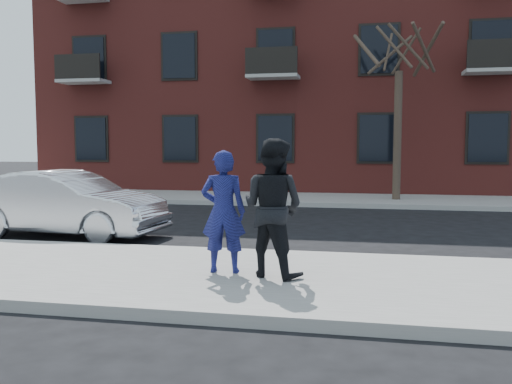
% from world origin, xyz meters
% --- Properties ---
extents(ground, '(100.00, 100.00, 0.00)m').
position_xyz_m(ground, '(0.00, 0.00, 0.00)').
color(ground, black).
rests_on(ground, ground).
extents(near_sidewalk, '(50.00, 3.50, 0.15)m').
position_xyz_m(near_sidewalk, '(0.00, -0.25, 0.07)').
color(near_sidewalk, gray).
rests_on(near_sidewalk, ground).
extents(near_curb, '(50.00, 0.10, 0.15)m').
position_xyz_m(near_curb, '(0.00, 1.55, 0.07)').
color(near_curb, '#999691').
rests_on(near_curb, ground).
extents(far_sidewalk, '(50.00, 3.50, 0.15)m').
position_xyz_m(far_sidewalk, '(0.00, 11.25, 0.07)').
color(far_sidewalk, gray).
rests_on(far_sidewalk, ground).
extents(far_curb, '(50.00, 0.10, 0.15)m').
position_xyz_m(far_curb, '(0.00, 9.45, 0.07)').
color(far_curb, '#999691').
rests_on(far_curb, ground).
extents(apartment_building, '(24.30, 10.30, 12.30)m').
position_xyz_m(apartment_building, '(2.00, 18.00, 6.16)').
color(apartment_building, maroon).
rests_on(apartment_building, ground).
extents(street_tree, '(3.60, 3.60, 6.80)m').
position_xyz_m(street_tree, '(4.50, 11.00, 5.52)').
color(street_tree, '#31251D').
rests_on(street_tree, far_sidewalk).
extents(silver_sedan, '(4.37, 1.88, 1.40)m').
position_xyz_m(silver_sedan, '(-2.76, 2.95, 0.70)').
color(silver_sedan, silver).
rests_on(silver_sedan, ground).
extents(man_hoodie, '(0.67, 0.52, 1.72)m').
position_xyz_m(man_hoodie, '(1.50, -0.15, 1.01)').
color(man_hoodie, navy).
rests_on(man_hoodie, near_sidewalk).
extents(man_peacoat, '(1.11, 1.00, 1.88)m').
position_xyz_m(man_peacoat, '(2.22, -0.23, 1.09)').
color(man_peacoat, black).
rests_on(man_peacoat, near_sidewalk).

